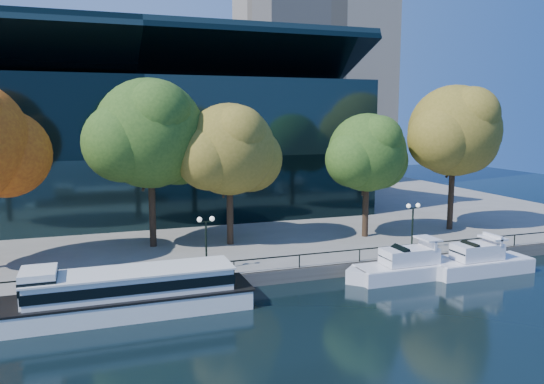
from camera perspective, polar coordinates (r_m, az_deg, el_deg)
name	(u,v)px	position (r m, az deg, el deg)	size (l,w,h in m)	color
ground	(247,303)	(35.43, -2.69, -11.82)	(160.00, 160.00, 0.00)	black
promenade	(167,206)	(69.92, -11.22, -1.49)	(90.00, 67.08, 1.00)	slate
railing	(234,261)	(37.82, -4.13, -7.44)	(88.20, 0.08, 0.99)	black
convention_building	(136,147)	(64.04, -14.40, 4.74)	(50.00, 24.57, 21.43)	black
tour_boat	(116,293)	(34.30, -16.43, -10.37)	(17.32, 3.86, 3.29)	white
cruiser_near	(409,266)	(41.49, 14.57, -7.71)	(10.31, 2.66, 2.99)	white
cruiser_far	(477,262)	(44.13, 21.17, -7.01)	(9.28, 2.57, 3.03)	white
tree_2	(152,136)	(45.51, -12.76, 5.91)	(11.46, 9.40, 14.23)	black
tree_3	(231,151)	(45.42, -4.40, 4.38)	(9.81, 8.05, 12.20)	black
tree_4	(369,154)	(49.10, 10.35, 4.01)	(8.90, 7.29, 11.35)	black
tree_5	(456,133)	(54.34, 19.19, 6.04)	(10.95, 8.98, 14.05)	black
lamp_1	(206,231)	(38.12, -7.12, -4.19)	(1.26, 0.36, 4.03)	black
lamp_2	(413,216)	(44.88, 14.91, -2.52)	(1.26, 0.36, 4.03)	black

